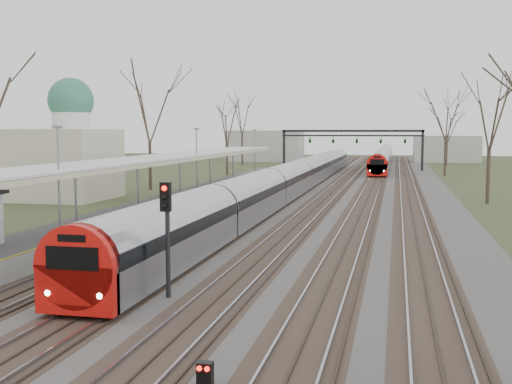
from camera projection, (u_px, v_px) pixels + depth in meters
track_bed at (331, 187)px, 66.78m from camera, size 24.00×160.00×0.22m
platform at (194, 197)px, 51.71m from camera, size 3.50×69.00×1.00m
canopy at (175, 157)px, 47.00m from camera, size 4.10×50.00×3.11m
dome_building at (54, 156)px, 54.60m from camera, size 10.00×8.00×10.30m
signal_gantry at (352, 138)px, 95.48m from camera, size 21.00×0.59×6.08m
tree_west_far at (149, 109)px, 62.92m from camera, size 5.50×5.50×11.33m
tree_east_far at (490, 113)px, 50.53m from camera, size 5.00×5.00×10.30m
train_near at (299, 176)px, 62.74m from camera, size 2.62×90.21×3.05m
train_far at (383, 156)px, 115.59m from camera, size 2.62×75.21×3.05m
signal_post at (167, 222)px, 21.81m from camera, size 0.35×0.45×4.10m
ground_signal at (205, 377)px, 14.38m from camera, size 0.35×0.33×0.61m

